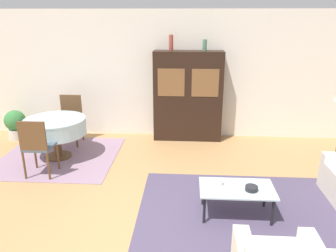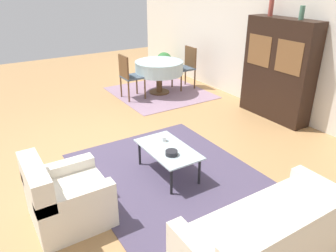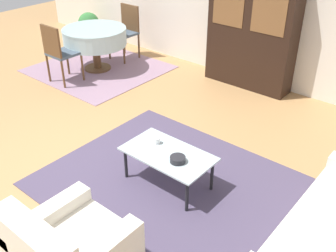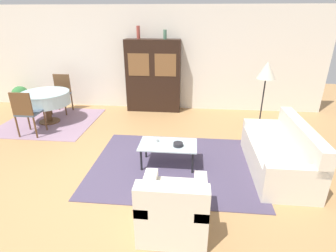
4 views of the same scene
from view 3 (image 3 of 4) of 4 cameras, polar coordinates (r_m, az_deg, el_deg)
ground_plane at (r=4.90m, az=-14.49°, el=-5.35°), size 14.00×14.00×0.00m
area_rug at (r=4.40m, az=1.21°, el=-8.87°), size 2.88×2.26×0.01m
dining_rug at (r=7.44m, az=-10.01°, el=8.19°), size 2.16×2.05×0.01m
coffee_table at (r=4.23m, az=0.00°, el=-4.40°), size 0.98×0.56×0.40m
display_cabinet at (r=6.52m, az=12.09°, el=13.52°), size 1.44×0.40×1.89m
dining_table at (r=7.23m, az=-10.58°, el=12.59°), size 1.12×1.12×0.76m
dining_chair_near at (r=6.80m, az=-15.60°, el=10.52°), size 0.44×0.44×1.00m
dining_chair_far at (r=7.74m, az=-6.07°, el=13.89°), size 0.44×0.44×1.00m
cup at (r=4.35m, az=-1.62°, el=-2.13°), size 0.07×0.07×0.07m
bowl at (r=4.07m, az=1.41°, el=-4.85°), size 0.16×0.16×0.06m
potted_plant at (r=8.82m, az=-11.38°, el=13.99°), size 0.45×0.45×0.64m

